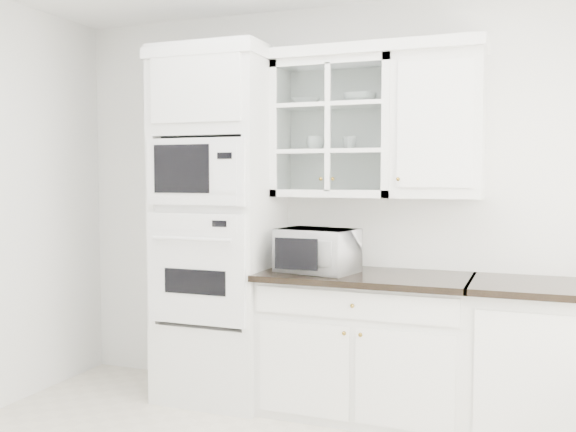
% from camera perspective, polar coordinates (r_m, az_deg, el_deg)
% --- Properties ---
extents(room_shell, '(4.00, 3.50, 2.70)m').
position_cam_1_polar(room_shell, '(3.22, -2.31, 7.84)').
color(room_shell, white).
rests_on(room_shell, ground).
extents(oven_column, '(0.76, 0.68, 2.40)m').
position_cam_1_polar(oven_column, '(4.44, -6.15, -0.82)').
color(oven_column, white).
rests_on(oven_column, ground).
extents(base_cabinet_run, '(1.32, 0.67, 0.92)m').
position_cam_1_polar(base_cabinet_run, '(4.23, 6.89, -11.19)').
color(base_cabinet_run, white).
rests_on(base_cabinet_run, ground).
extents(extra_base_cabinet, '(0.72, 0.67, 0.92)m').
position_cam_1_polar(extra_base_cabinet, '(4.11, 20.83, -11.83)').
color(extra_base_cabinet, white).
rests_on(extra_base_cabinet, ground).
extents(upper_cabinet_glass, '(0.80, 0.33, 0.90)m').
position_cam_1_polar(upper_cabinet_glass, '(4.30, 4.21, 7.72)').
color(upper_cabinet_glass, white).
rests_on(upper_cabinet_glass, room_shell).
extents(upper_cabinet_solid, '(0.55, 0.33, 0.90)m').
position_cam_1_polar(upper_cabinet_solid, '(4.15, 13.25, 7.78)').
color(upper_cabinet_solid, white).
rests_on(upper_cabinet_solid, room_shell).
extents(crown_molding, '(2.14, 0.38, 0.07)m').
position_cam_1_polar(crown_molding, '(4.37, 2.79, 14.08)').
color(crown_molding, white).
rests_on(crown_molding, room_shell).
extents(countertop_microwave, '(0.55, 0.49, 0.28)m').
position_cam_1_polar(countertop_microwave, '(4.15, 2.73, -3.05)').
color(countertop_microwave, white).
rests_on(countertop_microwave, base_cabinet_run).
extents(bowl_a, '(0.25, 0.25, 0.05)m').
position_cam_1_polar(bowl_a, '(4.38, 1.58, 10.08)').
color(bowl_a, white).
rests_on(bowl_a, upper_cabinet_glass).
extents(bowl_b, '(0.24, 0.24, 0.07)m').
position_cam_1_polar(bowl_b, '(4.28, 6.41, 10.32)').
color(bowl_b, white).
rests_on(bowl_b, upper_cabinet_glass).
extents(cup_a, '(0.13, 0.13, 0.10)m').
position_cam_1_polar(cup_a, '(4.35, 2.44, 6.46)').
color(cup_a, white).
rests_on(cup_a, upper_cabinet_glass).
extents(cup_b, '(0.10, 0.10, 0.09)m').
position_cam_1_polar(cup_b, '(4.28, 5.50, 6.46)').
color(cup_b, white).
rests_on(cup_b, upper_cabinet_glass).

